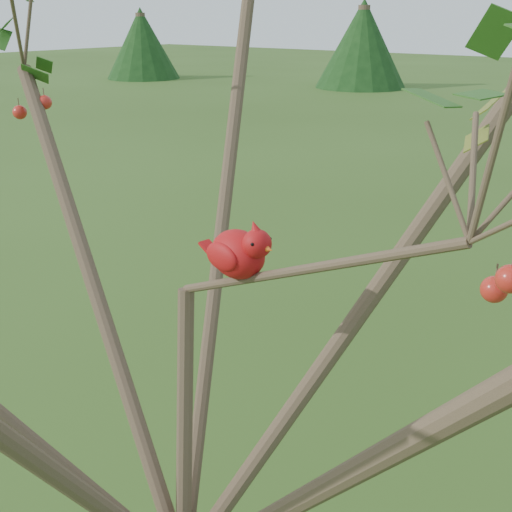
{
  "coord_description": "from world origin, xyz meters",
  "views": [
    {
      "loc": [
        0.83,
        -0.79,
        2.5
      ],
      "look_at": [
        0.15,
        0.08,
        2.08
      ],
      "focal_mm": 45.0,
      "sensor_mm": 36.0,
      "label": 1
    }
  ],
  "objects": [
    {
      "name": "crabapple_tree",
      "position": [
        0.03,
        -0.02,
        2.12
      ],
      "size": [
        2.35,
        2.05,
        2.95
      ],
      "color": "#3F3022",
      "rests_on": "ground"
    },
    {
      "name": "cardinal",
      "position": [
        0.11,
        0.09,
        2.07
      ],
      "size": [
        0.2,
        0.11,
        0.14
      ],
      "rotation": [
        0.0,
        0.0,
        -0.15
      ],
      "color": "red",
      "rests_on": "ground"
    }
  ]
}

